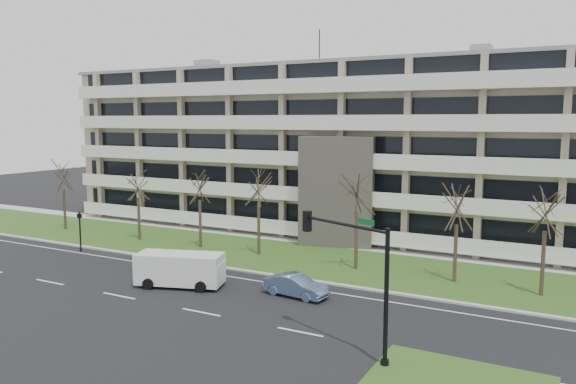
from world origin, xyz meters
The scene contains 19 objects.
ground centered at (0.00, 0.00, 0.00)m, with size 160.00×160.00×0.00m, color black.
grass_verge centered at (0.00, 13.00, 0.03)m, with size 90.00×10.00×0.06m, color #2C4918.
curb centered at (0.00, 8.00, 0.06)m, with size 90.00×0.35×0.12m, color #B2B2AD.
sidewalk centered at (0.00, 18.50, 0.04)m, with size 90.00×2.00×0.08m, color #B2B2AD.
grass_median centered at (14.00, -2.00, 0.03)m, with size 7.00×5.00×0.06m, color #2C4918.
lane_edge_line centered at (0.00, 6.50, 0.01)m, with size 90.00×0.12×0.01m, color white.
apartment_building centered at (-0.01, 25.32, 7.61)m, with size 60.50×15.10×18.75m.
silver_pickup centered at (-5.51, 5.00, 0.74)m, with size 2.44×5.30×1.47m, color #B7B8BE.
blue_sedan centered at (3.23, 4.88, 0.65)m, with size 1.37×3.92×1.29m, color #6582B0.
white_van centered at (-3.99, 3.28, 1.25)m, with size 5.71×3.53×2.08m.
traffic_signal centered at (9.27, -1.07, 3.98)m, with size 4.97×2.22×6.15m.
pedestrian_signal centered at (-16.93, 6.91, 2.02)m, with size 0.33×0.28×3.18m.
tree_0 centered at (-25.20, 12.44, 5.35)m, with size 3.45×3.45×6.89m.
tree_1 centered at (-15.81, 12.28, 5.15)m, with size 3.31×3.31×6.63m.
tree_2 centered at (-9.41, 12.46, 5.42)m, with size 3.49×3.49×6.98m.
tree_3 centered at (-3.97, 12.59, 5.65)m, with size 3.64×3.64×7.27m.
tree_4 centered at (4.17, 12.11, 5.68)m, with size 3.65×3.65×7.30m.
tree_5 centered at (10.86, 12.19, 5.18)m, with size 3.34×3.34×6.67m.
tree_6 centered at (15.96, 11.76, 5.39)m, with size 3.47×3.47×6.94m.
Camera 1 is at (17.94, -23.50, 10.33)m, focal length 35.00 mm.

